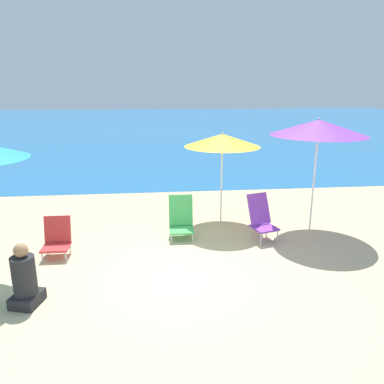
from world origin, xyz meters
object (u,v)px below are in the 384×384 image
(beach_chair_purple, at_px, (261,217))
(person_seated_far, at_px, (25,280))
(beach_umbrella_purple, at_px, (319,128))
(beach_chair_green, at_px, (181,219))
(beach_umbrella_yellow, at_px, (222,140))
(beach_chair_red, at_px, (57,238))

(beach_chair_purple, bearing_deg, person_seated_far, -170.06)
(beach_umbrella_purple, distance_m, beach_chair_purple, 2.09)
(beach_chair_green, relative_size, person_seated_far, 0.91)
(beach_chair_green, xyz_separation_m, person_seated_far, (-2.33, -2.23, 0.00))
(beach_chair_purple, bearing_deg, beach_umbrella_yellow, 104.98)
(beach_chair_purple, height_order, person_seated_far, person_seated_far)
(beach_chair_red, xyz_separation_m, beach_chair_green, (2.28, 0.63, 0.05))
(beach_umbrella_yellow, xyz_separation_m, person_seated_far, (-3.28, -2.96, -1.46))
(beach_chair_purple, bearing_deg, beach_umbrella_purple, -1.85)
(beach_umbrella_purple, bearing_deg, beach_umbrella_yellow, 158.38)
(beach_chair_red, relative_size, beach_chair_purple, 0.78)
(beach_chair_red, relative_size, person_seated_far, 0.76)
(beach_umbrella_purple, relative_size, person_seated_far, 2.57)
(beach_umbrella_purple, relative_size, beach_umbrella_yellow, 1.17)
(beach_chair_red, bearing_deg, beach_chair_purple, 5.82)
(beach_umbrella_yellow, xyz_separation_m, beach_chair_red, (-3.23, -1.36, -1.51))
(beach_umbrella_purple, relative_size, beach_chair_green, 2.82)
(beach_chair_purple, relative_size, person_seated_far, 0.98)
(beach_chair_red, height_order, beach_chair_purple, beach_chair_purple)
(person_seated_far, bearing_deg, beach_umbrella_purple, 38.72)
(beach_chair_red, distance_m, person_seated_far, 1.60)
(person_seated_far, bearing_deg, beach_chair_red, 102.88)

